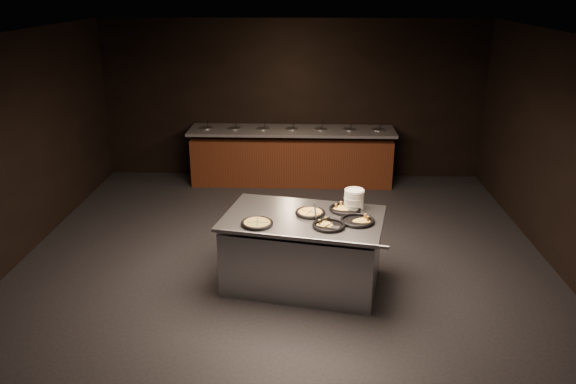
% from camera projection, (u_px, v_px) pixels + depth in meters
% --- Properties ---
extents(room, '(7.02, 8.02, 2.92)m').
position_uv_depth(room, '(282.00, 166.00, 6.58)').
color(room, black).
rests_on(room, ground).
extents(salad_bar, '(3.70, 0.83, 1.18)m').
position_uv_depth(salad_bar, '(292.00, 159.00, 10.27)').
color(salad_bar, '#522313').
rests_on(salad_bar, ground).
extents(serving_counter, '(2.05, 1.53, 0.89)m').
position_uv_depth(serving_counter, '(303.00, 252.00, 6.76)').
color(serving_counter, '#A5A7AC').
rests_on(serving_counter, ground).
extents(plate_stack, '(0.24, 0.24, 0.24)m').
position_uv_depth(plate_stack, '(354.00, 199.00, 6.81)').
color(plate_stack, silver).
rests_on(plate_stack, serving_counter).
extents(pan_veggie_whole, '(0.37, 0.37, 0.04)m').
position_uv_depth(pan_veggie_whole, '(257.00, 223.00, 6.37)').
color(pan_veggie_whole, black).
rests_on(pan_veggie_whole, serving_counter).
extents(pan_cheese_whole, '(0.36, 0.36, 0.04)m').
position_uv_depth(pan_cheese_whole, '(310.00, 212.00, 6.67)').
color(pan_cheese_whole, black).
rests_on(pan_cheese_whole, serving_counter).
extents(pan_cheese_slices_a, '(0.39, 0.39, 0.04)m').
position_uv_depth(pan_cheese_slices_a, '(345.00, 209.00, 6.78)').
color(pan_cheese_slices_a, black).
rests_on(pan_cheese_slices_a, serving_counter).
extents(pan_cheese_slices_b, '(0.38, 0.38, 0.04)m').
position_uv_depth(pan_cheese_slices_b, '(329.00, 225.00, 6.32)').
color(pan_cheese_slices_b, black).
rests_on(pan_cheese_slices_b, serving_counter).
extents(pan_veggie_slices, '(0.40, 0.40, 0.04)m').
position_uv_depth(pan_veggie_slices, '(357.00, 220.00, 6.45)').
color(pan_veggie_slices, black).
rests_on(pan_veggie_slices, serving_counter).
extents(server_left, '(0.10, 0.31, 0.15)m').
position_uv_depth(server_left, '(315.00, 211.00, 6.58)').
color(server_left, '#A5A7AC').
rests_on(server_left, serving_counter).
extents(server_right, '(0.29, 0.10, 0.14)m').
position_uv_depth(server_right, '(326.00, 223.00, 6.27)').
color(server_right, '#A5A7AC').
rests_on(server_right, serving_counter).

